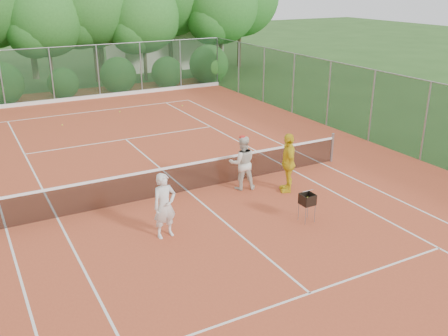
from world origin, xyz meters
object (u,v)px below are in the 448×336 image
(player_center_grp, at_px, (242,163))
(player_white, at_px, (165,206))
(ball_hopper, at_px, (307,200))
(player_yellow, at_px, (288,163))

(player_center_grp, bearing_deg, player_white, -151.94)
(player_center_grp, relative_size, ball_hopper, 2.19)
(player_center_grp, relative_size, player_yellow, 0.94)
(player_white, relative_size, player_yellow, 0.92)
(player_white, height_order, player_center_grp, player_center_grp)
(player_center_grp, height_order, player_yellow, player_yellow)
(ball_hopper, bearing_deg, player_center_grp, 120.85)
(player_white, relative_size, ball_hopper, 2.13)
(player_yellow, xyz_separation_m, ball_hopper, (-0.79, -2.07, -0.31))
(player_yellow, bearing_deg, player_center_grp, -98.42)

